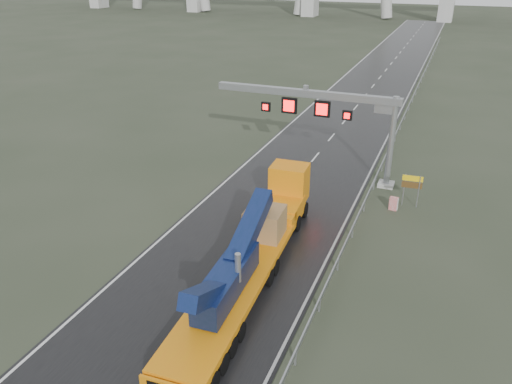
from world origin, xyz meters
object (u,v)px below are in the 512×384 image
at_px(sign_gantry, 331,111).
at_px(striped_barrier, 394,204).
at_px(heavy_haul_truck, 258,238).
at_px(exit_sign_pair, 412,185).

relative_size(sign_gantry, striped_barrier, 15.19).
bearing_deg(sign_gantry, striped_barrier, -34.11).
bearing_deg(heavy_haul_truck, sign_gantry, 84.63).
distance_m(exit_sign_pair, striped_barrier, 1.89).
xyz_separation_m(sign_gantry, striped_barrier, (5.90, -3.99, -5.12)).
height_order(sign_gantry, heavy_haul_truck, sign_gantry).
height_order(sign_gantry, striped_barrier, sign_gantry).
bearing_deg(striped_barrier, heavy_haul_truck, -114.85).
height_order(heavy_haul_truck, striped_barrier, heavy_haul_truck).
xyz_separation_m(sign_gantry, exit_sign_pair, (6.90, -2.95, -3.91)).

